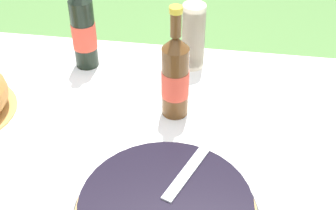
# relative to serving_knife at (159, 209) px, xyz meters

# --- Properties ---
(garden_table) EXTENTS (1.60, 0.99, 0.72)m
(garden_table) POSITION_rel_serving_knife_xyz_m (-0.06, 0.26, -0.13)
(garden_table) COLOR brown
(garden_table) RESTS_ON ground_plane
(tablecloth) EXTENTS (1.61, 1.00, 0.10)m
(tablecloth) POSITION_rel_serving_knife_xyz_m (-0.06, 0.26, -0.08)
(tablecloth) COLOR white
(tablecloth) RESTS_ON garden_table
(serving_knife) EXTENTS (0.16, 0.36, 0.01)m
(serving_knife) POSITION_rel_serving_knife_xyz_m (0.00, 0.00, 0.00)
(serving_knife) COLOR silver
(serving_knife) RESTS_ON berry_tart
(cup_stack) EXTENTS (0.07, 0.07, 0.21)m
(cup_stack) POSITION_rel_serving_knife_xyz_m (0.00, 0.65, 0.04)
(cup_stack) COLOR beige
(cup_stack) RESTS_ON tablecloth
(cider_bottle_amber) EXTENTS (0.08, 0.08, 0.33)m
(cider_bottle_amber) POSITION_rel_serving_knife_xyz_m (-0.02, 0.40, 0.06)
(cider_bottle_amber) COLOR brown
(cider_bottle_amber) RESTS_ON tablecloth
(juice_bottle_red) EXTENTS (0.08, 0.08, 0.34)m
(juice_bottle_red) POSITION_rel_serving_knife_xyz_m (-0.34, 0.61, 0.07)
(juice_bottle_red) COLOR black
(juice_bottle_red) RESTS_ON tablecloth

